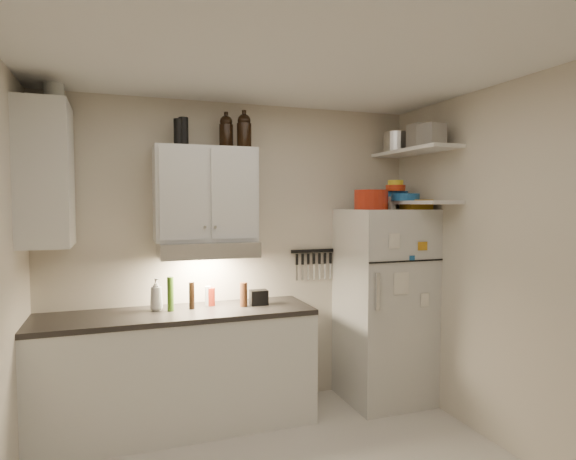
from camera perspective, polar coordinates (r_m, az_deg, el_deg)
name	(u,v)px	position (r m, az deg, el deg)	size (l,w,h in m)	color
ceiling	(300,49)	(2.84, 1.45, 20.71)	(3.20, 3.00, 0.02)	white
back_wall	(237,256)	(4.18, -6.06, -3.04)	(3.20, 0.02, 2.60)	beige
right_wall	(520,270)	(3.65, 25.81, -4.27)	(0.02, 3.00, 2.60)	beige
base_cabinet	(178,373)	(3.98, -12.91, -16.16)	(2.10, 0.60, 0.88)	silver
countertop	(177,314)	(3.85, -13.00, -9.69)	(2.10, 0.62, 0.04)	#272421
upper_cabinet	(205,194)	(3.93, -9.77, 4.20)	(0.80, 0.33, 0.75)	silver
side_cabinet	(46,175)	(3.77, -26.78, 5.84)	(0.33, 0.55, 1.00)	silver
range_hood	(207,249)	(3.88, -9.54, -2.22)	(0.76, 0.46, 0.12)	silver
fridge	(384,305)	(4.41, 11.31, -8.70)	(0.70, 0.68, 1.70)	silver
shelf_hi	(414,151)	(4.33, 14.74, 9.02)	(0.30, 0.95, 0.03)	silver
shelf_lo	(414,202)	(4.31, 14.66, 3.18)	(0.30, 0.95, 0.03)	silver
knife_strip	(313,251)	(4.37, 2.98, -2.49)	(0.42, 0.02, 0.03)	black
dutch_oven	(371,200)	(4.16, 9.82, 3.56)	(0.29, 0.29, 0.17)	#9F2512
book_stack	(416,205)	(4.33, 14.93, 2.94)	(0.20, 0.25, 0.08)	#BF8117
spice_jar	(392,203)	(4.33, 12.25, 3.15)	(0.07, 0.07, 0.11)	silver
stock_pot	(397,142)	(4.51, 12.80, 10.11)	(0.24, 0.24, 0.17)	silver
tin_a	(422,136)	(4.27, 15.61, 10.64)	(0.20, 0.18, 0.20)	#AAAAAD
tin_b	(431,135)	(4.07, 16.64, 10.77)	(0.17, 0.17, 0.17)	#AAAAAD
bowl_teal	(396,196)	(4.47, 12.66, 3.96)	(0.22, 0.22, 0.09)	#1A5491
bowl_orange	(396,188)	(4.41, 12.63, 4.87)	(0.17, 0.17, 0.05)	red
bowl_yellow	(396,183)	(4.41, 12.63, 5.49)	(0.14, 0.14, 0.04)	yellow
plates	(405,197)	(4.29, 13.73, 3.80)	(0.24, 0.24, 0.06)	#1A5491
growler_a	(226,131)	(3.99, -7.34, 11.52)	(0.11, 0.11, 0.27)	black
growler_b	(244,131)	(3.97, -5.22, 11.66)	(0.12, 0.12, 0.28)	black
thermos_a	(183,132)	(3.92, -12.29, 11.30)	(0.08, 0.08, 0.22)	black
thermos_b	(178,132)	(3.91, -12.87, 11.21)	(0.07, 0.07, 0.21)	black
side_jar	(54,92)	(3.91, -26.00, 14.52)	(0.14, 0.14, 0.18)	silver
soap_bottle	(156,293)	(3.90, -15.35, -7.16)	(0.11, 0.11, 0.28)	silver
pepper_mill	(244,295)	(3.93, -5.28, -7.63)	(0.06, 0.06, 0.19)	#58311A
oil_bottle	(170,294)	(3.85, -13.76, -7.38)	(0.05, 0.05, 0.27)	#386118
vinegar_bottle	(192,296)	(3.89, -11.34, -7.63)	(0.04, 0.04, 0.21)	black
clear_bottle	(208,296)	(3.99, -9.45, -7.72)	(0.05, 0.05, 0.16)	silver
red_jar	(211,297)	(4.00, -9.16, -7.81)	(0.07, 0.07, 0.15)	#9F2512
caddy	(259,297)	(3.99, -3.49, -7.98)	(0.14, 0.10, 0.12)	black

